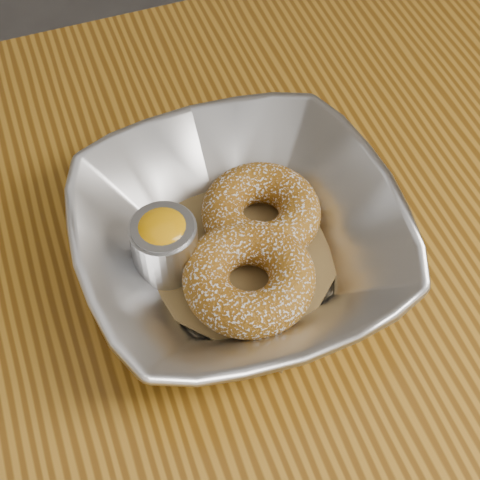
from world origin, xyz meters
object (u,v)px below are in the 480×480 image
object	(u,v)px
donut_front	(249,278)
ramekin	(164,243)
donut_back	(261,212)
table	(356,365)
serving_bowl	(240,240)

from	to	relation	value
donut_front	ramekin	size ratio (longest dim) A/B	1.79
donut_back	donut_front	size ratio (longest dim) A/B	0.96
table	donut_front	distance (m)	0.16
donut_back	table	bearing A→B (deg)	-59.03
serving_bowl	ramekin	world-z (taller)	ramekin
table	donut_front	world-z (taller)	donut_front
donut_back	ramekin	size ratio (longest dim) A/B	1.72
donut_back	ramekin	xyz separation A→B (m)	(-0.08, -0.01, 0.01)
serving_bowl	donut_back	distance (m)	0.03
ramekin	donut_front	bearing A→B (deg)	-41.50
table	ramekin	size ratio (longest dim) A/B	22.18
donut_back	ramekin	world-z (taller)	ramekin
table	donut_back	bearing A→B (deg)	120.97
serving_bowl	table	bearing A→B (deg)	-41.25
table	donut_front	size ratio (longest dim) A/B	12.36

